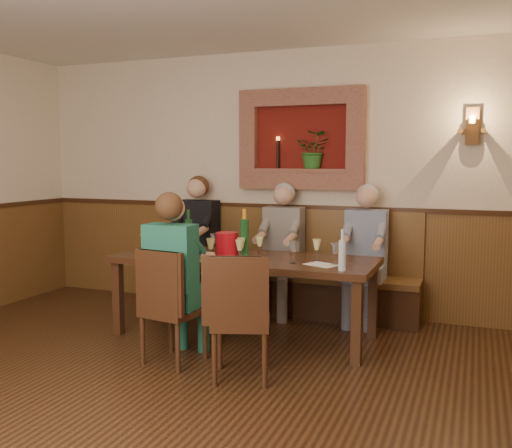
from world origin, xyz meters
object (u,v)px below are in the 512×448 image
(dining_table, at_px, (244,265))
(wine_bottle_green_a, at_px, (244,237))
(water_bottle, at_px, (342,254))
(person_bench_mid, at_px, (281,261))
(spittoon_bucket, at_px, (227,245))
(chair_near_right, at_px, (241,343))
(wine_bottle_green_b, at_px, (189,234))
(chair_near_left, at_px, (172,330))
(person_bench_right, at_px, (364,267))
(bench, at_px, (277,282))
(person_bench_left, at_px, (195,253))
(person_chair_front, at_px, (177,292))

(dining_table, height_order, wine_bottle_green_a, wine_bottle_green_a)
(wine_bottle_green_a, height_order, water_bottle, wine_bottle_green_a)
(person_bench_mid, height_order, spittoon_bucket, person_bench_mid)
(dining_table, xyz_separation_m, wine_bottle_green_a, (0.03, -0.05, 0.26))
(dining_table, height_order, chair_near_right, chair_near_right)
(person_bench_mid, xyz_separation_m, wine_bottle_green_b, (-0.73, -0.68, 0.34))
(chair_near_left, xyz_separation_m, wine_bottle_green_a, (0.30, 0.80, 0.66))
(chair_near_left, height_order, person_bench_right, person_bench_right)
(bench, distance_m, wine_bottle_green_a, 1.17)
(bench, distance_m, chair_near_right, 1.94)
(bench, relative_size, spittoon_bucket, 13.18)
(person_bench_left, xyz_separation_m, water_bottle, (1.92, -1.17, 0.28))
(chair_near_right, distance_m, spittoon_bucket, 1.17)
(person_chair_front, height_order, spittoon_bucket, person_chair_front)
(chair_near_left, height_order, water_bottle, water_bottle)
(bench, xyz_separation_m, person_chair_front, (-0.27, -1.72, 0.24))
(wine_bottle_green_b, bearing_deg, bench, 50.35)
(spittoon_bucket, xyz_separation_m, water_bottle, (1.12, -0.24, 0.02))
(bench, height_order, person_bench_right, person_bench_right)
(person_bench_left, xyz_separation_m, wine_bottle_green_a, (0.96, -0.89, 0.33))
(chair_near_right, xyz_separation_m, person_bench_right, (0.57, 1.80, 0.30))
(chair_near_right, distance_m, wine_bottle_green_a, 1.18)
(person_bench_right, distance_m, wine_bottle_green_a, 1.33)
(bench, bearing_deg, wine_bottle_green_a, -88.41)
(water_bottle, bearing_deg, dining_table, 161.55)
(dining_table, height_order, wine_bottle_green_b, wine_bottle_green_b)
(person_bench_mid, bearing_deg, chair_near_left, -101.51)
(bench, bearing_deg, person_bench_right, -6.30)
(wine_bottle_green_b, bearing_deg, person_bench_left, 112.84)
(person_bench_mid, relative_size, wine_bottle_green_b, 3.52)
(wine_bottle_green_b, bearing_deg, person_bench_right, 23.03)
(water_bottle, bearing_deg, chair_near_left, -157.32)
(spittoon_bucket, bearing_deg, wine_bottle_green_a, 11.21)
(chair_near_right, relative_size, water_bottle, 2.86)
(person_chair_front, bearing_deg, bench, 81.22)
(person_bench_mid, distance_m, spittoon_bucket, 0.99)
(spittoon_bucket, height_order, wine_bottle_green_a, wine_bottle_green_a)
(person_bench_left, xyz_separation_m, person_bench_mid, (1.01, 0.00, -0.03))
(spittoon_bucket, bearing_deg, person_bench_left, 131.14)
(person_bench_mid, height_order, person_bench_right, person_bench_mid)
(chair_near_right, relative_size, spittoon_bucket, 4.20)
(chair_near_left, bearing_deg, chair_near_right, -0.44)
(person_chair_front, xyz_separation_m, wine_bottle_green_b, (-0.38, 0.94, 0.34))
(person_bench_mid, xyz_separation_m, wine_bottle_green_a, (-0.05, -0.89, 0.36))
(person_bench_right, height_order, person_chair_front, person_bench_right)
(person_bench_left, relative_size, water_bottle, 4.37)
(wine_bottle_green_a, xyz_separation_m, wine_bottle_green_b, (-0.68, 0.21, -0.02))
(chair_near_right, xyz_separation_m, person_bench_left, (-1.31, 1.80, 0.33))
(spittoon_bucket, xyz_separation_m, wine_bottle_green_b, (-0.52, 0.24, 0.05))
(person_bench_right, height_order, wine_bottle_green_a, person_bench_right)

